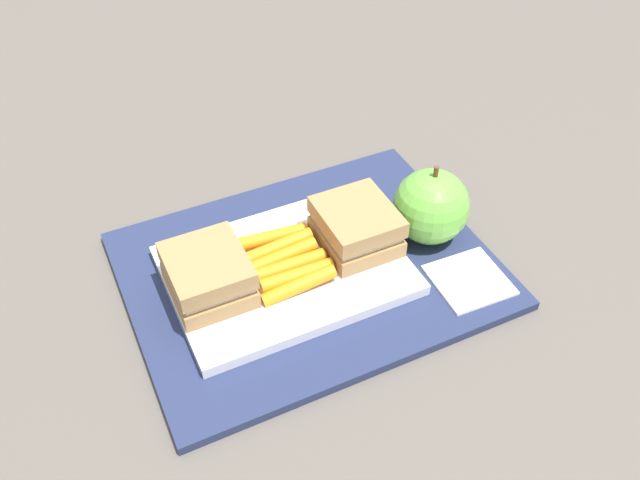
% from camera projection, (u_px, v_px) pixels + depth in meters
% --- Properties ---
extents(ground_plane, '(2.40, 2.40, 0.00)m').
position_uv_depth(ground_plane, '(309.00, 273.00, 0.69)').
color(ground_plane, '#56514C').
extents(lunchbag_mat, '(0.36, 0.28, 0.01)m').
position_uv_depth(lunchbag_mat, '(309.00, 270.00, 0.69)').
color(lunchbag_mat, navy).
rests_on(lunchbag_mat, ground_plane).
extents(food_tray, '(0.23, 0.17, 0.01)m').
position_uv_depth(food_tray, '(286.00, 270.00, 0.68)').
color(food_tray, white).
rests_on(food_tray, lunchbag_mat).
extents(sandwich_half_left, '(0.07, 0.08, 0.04)m').
position_uv_depth(sandwich_half_left, '(208.00, 275.00, 0.63)').
color(sandwich_half_left, '#9E7A4C').
rests_on(sandwich_half_left, food_tray).
extents(sandwich_half_right, '(0.07, 0.08, 0.04)m').
position_uv_depth(sandwich_half_right, '(356.00, 227.00, 0.68)').
color(sandwich_half_right, '#9E7A4C').
rests_on(sandwich_half_right, food_tray).
extents(carrot_sticks_bundle, '(0.08, 0.09, 0.02)m').
position_uv_depth(carrot_sticks_bundle, '(286.00, 261.00, 0.67)').
color(carrot_sticks_bundle, orange).
rests_on(carrot_sticks_bundle, food_tray).
extents(apple, '(0.08, 0.08, 0.09)m').
position_uv_depth(apple, '(431.00, 206.00, 0.69)').
color(apple, '#66B742').
rests_on(apple, lunchbag_mat).
extents(paper_napkin, '(0.07, 0.07, 0.00)m').
position_uv_depth(paper_napkin, '(469.00, 280.00, 0.67)').
color(paper_napkin, white).
rests_on(paper_napkin, lunchbag_mat).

